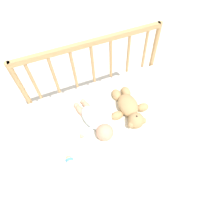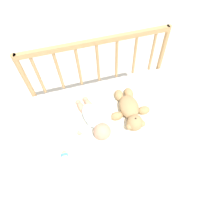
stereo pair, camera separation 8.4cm
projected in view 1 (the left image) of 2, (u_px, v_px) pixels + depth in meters
name	position (u px, v px, depth m)	size (l,w,h in m)	color
ground_plane	(112.00, 146.00, 1.88)	(12.00, 12.00, 0.00)	silver
crib_mattress	(112.00, 133.00, 1.66)	(1.10, 0.71, 0.51)	white
crib_rail	(93.00, 71.00, 1.54)	(1.10, 0.04, 0.91)	tan
blanket	(109.00, 115.00, 1.45)	(0.76, 0.51, 0.01)	silver
teddy_bear	(129.00, 108.00, 1.43)	(0.29, 0.38, 0.11)	tan
baby	(95.00, 121.00, 1.38)	(0.31, 0.40, 0.12)	white
baby_bottle	(72.00, 169.00, 1.22)	(0.05, 0.18, 0.05)	white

